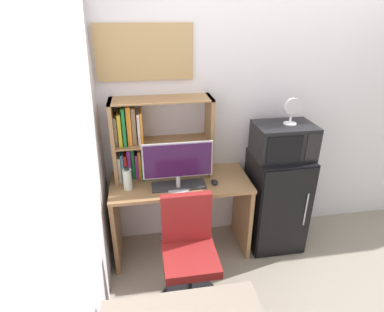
% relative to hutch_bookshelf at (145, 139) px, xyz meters
% --- Properties ---
extents(wall_back, '(6.40, 0.04, 2.60)m').
position_rel_hutch_bookshelf_xyz_m(wall_back, '(1.62, 0.14, 0.18)').
color(wall_back, silver).
rests_on(wall_back, ground_plane).
extents(wall_left, '(0.04, 4.40, 2.60)m').
position_rel_hutch_bookshelf_xyz_m(wall_left, '(-0.40, -1.48, 0.18)').
color(wall_left, silver).
rests_on(wall_left, ground_plane).
extents(desk, '(1.23, 0.55, 0.77)m').
position_rel_hutch_bookshelf_xyz_m(desk, '(0.28, -0.15, -0.60)').
color(desk, '#997047').
rests_on(desk, ground_plane).
extents(hutch_bookshelf, '(0.86, 0.27, 0.71)m').
position_rel_hutch_bookshelf_xyz_m(hutch_bookshelf, '(0.00, 0.00, 0.00)').
color(hutch_bookshelf, '#997047').
rests_on(hutch_bookshelf, desk).
extents(monitor, '(0.58, 0.20, 0.42)m').
position_rel_hutch_bookshelf_xyz_m(monitor, '(0.25, -0.28, -0.12)').
color(monitor, '#B7B7BC').
rests_on(monitor, desk).
extents(keyboard, '(0.46, 0.16, 0.02)m').
position_rel_hutch_bookshelf_xyz_m(keyboard, '(0.25, -0.25, -0.35)').
color(keyboard, '#333338').
rests_on(keyboard, desk).
extents(computer_mouse, '(0.06, 0.09, 0.03)m').
position_rel_hutch_bookshelf_xyz_m(computer_mouse, '(0.57, -0.25, -0.34)').
color(computer_mouse, black).
rests_on(computer_mouse, desk).
extents(water_bottle, '(0.08, 0.08, 0.20)m').
position_rel_hutch_bookshelf_xyz_m(water_bottle, '(-0.17, -0.21, -0.27)').
color(water_bottle, silver).
rests_on(water_bottle, desk).
extents(mini_fridge, '(0.50, 0.50, 0.95)m').
position_rel_hutch_bookshelf_xyz_m(mini_fridge, '(1.20, -0.17, -0.65)').
color(mini_fridge, black).
rests_on(mini_fridge, ground_plane).
extents(microwave, '(0.51, 0.37, 0.30)m').
position_rel_hutch_bookshelf_xyz_m(microwave, '(1.20, -0.17, -0.03)').
color(microwave, black).
rests_on(microwave, mini_fridge).
extents(desk_fan, '(0.14, 0.11, 0.23)m').
position_rel_hutch_bookshelf_xyz_m(desk_fan, '(1.24, -0.18, 0.25)').
color(desk_fan, silver).
rests_on(desk_fan, microwave).
extents(desk_chair, '(0.47, 0.47, 0.90)m').
position_rel_hutch_bookshelf_xyz_m(desk_chair, '(0.27, -0.72, -0.73)').
color(desk_chair, black).
rests_on(desk_chair, ground_plane).
extents(wall_corkboard, '(0.79, 0.02, 0.45)m').
position_rel_hutch_bookshelf_xyz_m(wall_corkboard, '(0.04, 0.11, 0.71)').
color(wall_corkboard, tan).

